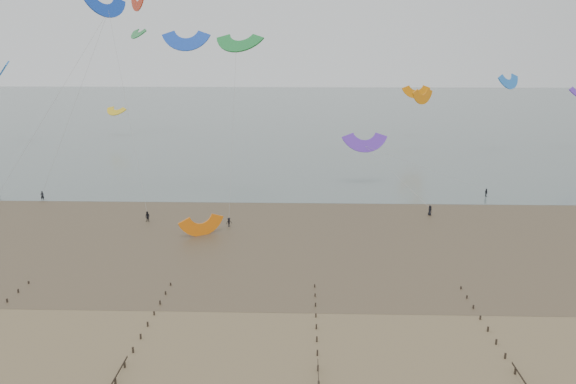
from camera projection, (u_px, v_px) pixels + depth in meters
The scene contains 5 objects.
ground at pixel (278, 335), 58.06m from camera, with size 500.00×500.00×0.00m, color brown.
sea_and_shore at pixel (263, 229), 91.43m from camera, with size 500.00×665.00×0.03m.
kitesurfers at pixel (414, 205), 102.32m from camera, with size 134.15×24.61×1.85m.
grounded_kite at pixel (202, 235), 88.49m from camera, with size 6.21×3.25×4.73m, color orange, non-canonical shape.
kites_airborne at pixel (240, 75), 141.43m from camera, with size 244.41×104.71×40.34m.
Camera 1 is at (2.60, -52.31, 29.16)m, focal length 35.00 mm.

